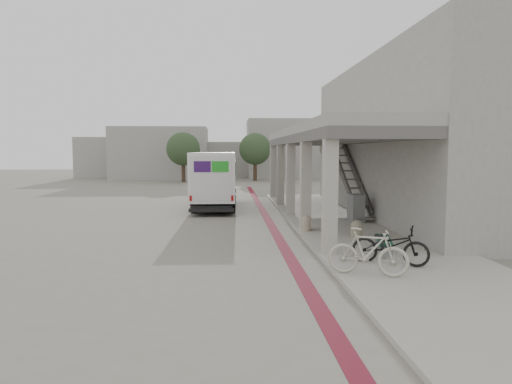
{
  "coord_description": "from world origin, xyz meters",
  "views": [
    {
      "loc": [
        -0.73,
        -15.97,
        3.0
      ],
      "look_at": [
        0.22,
        -0.47,
        1.6
      ],
      "focal_mm": 32.0,
      "sensor_mm": 36.0,
      "label": 1
    }
  ],
  "objects": [
    {
      "name": "bollard_near",
      "position": [
        2.1,
        0.25,
        0.39
      ],
      "size": [
        0.35,
        0.35,
        0.53
      ],
      "color": "gray",
      "rests_on": "sidewalk"
    },
    {
      "name": "sidewalk",
      "position": [
        4.0,
        0.0,
        0.06
      ],
      "size": [
        4.4,
        28.0,
        0.12
      ],
      "primitive_type": "cube",
      "color": "#9E9A8E",
      "rests_on": "ground"
    },
    {
      "name": "bollard_far",
      "position": [
        3.54,
        -1.2,
        0.41
      ],
      "size": [
        0.39,
        0.39,
        0.59
      ],
      "color": "gray",
      "rests_on": "sidewalk"
    },
    {
      "name": "bike_lane_stripe",
      "position": [
        1.0,
        2.0,
        0.01
      ],
      "size": [
        0.35,
        40.0,
        0.01
      ],
      "primitive_type": "cube",
      "color": "maroon",
      "rests_on": "ground"
    },
    {
      "name": "tree_right",
      "position": [
        10.0,
        29.0,
        3.18
      ],
      "size": [
        3.2,
        3.2,
        4.8
      ],
      "color": "#38281C",
      "rests_on": "ground"
    },
    {
      "name": "ground",
      "position": [
        0.0,
        0.0,
        0.0
      ],
      "size": [
        120.0,
        120.0,
        0.0
      ],
      "primitive_type": "plane",
      "color": "#6C685C",
      "rests_on": "ground"
    },
    {
      "name": "tree_mid",
      "position": [
        2.0,
        30.0,
        3.18
      ],
      "size": [
        3.2,
        3.2,
        4.8
      ],
      "color": "#38281C",
      "rests_on": "ground"
    },
    {
      "name": "tree_left",
      "position": [
        -5.0,
        28.0,
        3.18
      ],
      "size": [
        3.2,
        3.2,
        4.8
      ],
      "color": "#38281C",
      "rests_on": "ground"
    },
    {
      "name": "bicycle_black",
      "position": [
        3.37,
        -4.82,
        0.62
      ],
      "size": [
        2.01,
        1.46,
        1.01
      ],
      "primitive_type": "imported",
      "rotation": [
        0.0,
        0.0,
        1.1
      ],
      "color": "black",
      "rests_on": "sidewalk"
    },
    {
      "name": "transit_building",
      "position": [
        6.83,
        4.5,
        3.4
      ],
      "size": [
        7.6,
        17.0,
        7.0
      ],
      "color": "gray",
      "rests_on": "ground"
    },
    {
      "name": "bench",
      "position": [
        3.65,
        -3.55,
        0.41
      ],
      "size": [
        0.78,
        1.76,
        0.4
      ],
      "rotation": [
        0.0,
        0.0,
        -0.25
      ],
      "color": "gray",
      "rests_on": "sidewalk"
    },
    {
      "name": "bicycle_cream",
      "position": [
        2.5,
        -5.77,
        0.68
      ],
      "size": [
        1.91,
        1.2,
        1.11
      ],
      "primitive_type": "imported",
      "rotation": [
        0.0,
        0.0,
        1.17
      ],
      "color": "#B8B5A1",
      "rests_on": "sidewalk"
    },
    {
      "name": "fedex_truck",
      "position": [
        -1.43,
        7.94,
        1.56
      ],
      "size": [
        2.28,
        6.89,
        2.92
      ],
      "rotation": [
        0.0,
        0.0,
        -0.02
      ],
      "color": "black",
      "rests_on": "ground"
    },
    {
      "name": "distant_backdrop",
      "position": [
        -2.84,
        35.89,
        2.7
      ],
      "size": [
        28.0,
        10.0,
        6.5
      ],
      "color": "#989690",
      "rests_on": "ground"
    },
    {
      "name": "utility_cabinet",
      "position": [
        4.46,
        2.13,
        0.68
      ],
      "size": [
        0.57,
        0.72,
        1.13
      ],
      "primitive_type": "cube",
      "rotation": [
        0.0,
        0.0,
        0.1
      ],
      "color": "gray",
      "rests_on": "sidewalk"
    }
  ]
}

